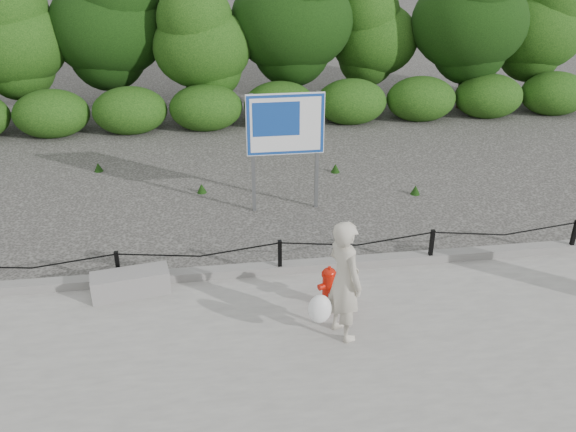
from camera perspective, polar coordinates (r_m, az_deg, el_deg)
The scene contains 9 objects.
ground at distance 9.86m, azimuth -0.76°, elevation -5.77°, with size 90.00×90.00×0.00m, color #2D2B28.
sidewalk at distance 8.24m, azimuth 1.06°, elevation -12.96°, with size 14.00×4.00×0.08m, color gray.
curb at distance 9.83m, azimuth -0.80°, elevation -4.88°, with size 14.00×0.22×0.14m, color slate.
chain_barrier at distance 9.63m, azimuth -0.77°, elevation -3.48°, with size 10.06×0.06×0.60m.
treeline at distance 17.43m, azimuth -5.20°, elevation 17.52°, with size 20.41×3.66×4.63m.
fire_hydrant at distance 8.93m, azimuth 3.85°, elevation -6.66°, with size 0.40×0.40×0.66m.
pedestrian at distance 8.08m, azimuth 5.16°, elevation -6.18°, with size 0.82×0.74×1.74m.
concrete_block at distance 9.54m, azimuth -14.51°, elevation -6.09°, with size 1.15×0.40×0.37m, color gray.
advertising_sign at distance 11.41m, azimuth -0.27°, elevation 8.08°, with size 1.46×0.13×2.34m.
Camera 1 is at (-1.03, -8.25, 5.30)m, focal length 38.00 mm.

